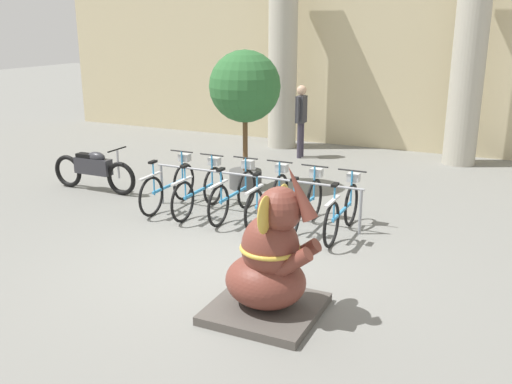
{
  "coord_description": "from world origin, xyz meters",
  "views": [
    {
      "loc": [
        3.58,
        -6.58,
        3.32
      ],
      "look_at": [
        0.31,
        0.37,
        1.0
      ],
      "focal_mm": 40.0,
      "sensor_mm": 36.0,
      "label": 1
    }
  ],
  "objects_px": {
    "bicycle_5": "(343,210)",
    "motorcycle": "(94,169)",
    "elephant_statue": "(270,264)",
    "person_pedestrian": "(301,114)",
    "bicycle_0": "(169,185)",
    "bicycle_1": "(200,190)",
    "bicycle_3": "(269,199)",
    "potted_tree": "(245,92)",
    "bicycle_4": "(304,204)",
    "bicycle_2": "(234,194)"
  },
  "relations": [
    {
      "from": "elephant_statue",
      "to": "potted_tree",
      "type": "xyz_separation_m",
      "value": [
        -2.6,
        4.64,
        1.34
      ]
    },
    {
      "from": "bicycle_0",
      "to": "motorcycle",
      "type": "relative_size",
      "value": 0.88
    },
    {
      "from": "bicycle_2",
      "to": "potted_tree",
      "type": "bearing_deg",
      "value": 109.98
    },
    {
      "from": "bicycle_2",
      "to": "potted_tree",
      "type": "relative_size",
      "value": 0.64
    },
    {
      "from": "motorcycle",
      "to": "bicycle_4",
      "type": "bearing_deg",
      "value": -2.87
    },
    {
      "from": "bicycle_2",
      "to": "bicycle_5",
      "type": "bearing_deg",
      "value": -1.99
    },
    {
      "from": "potted_tree",
      "to": "bicycle_5",
      "type": "bearing_deg",
      "value": -34.34
    },
    {
      "from": "bicycle_0",
      "to": "bicycle_3",
      "type": "xyz_separation_m",
      "value": [
        1.98,
        0.04,
        0.0
      ]
    },
    {
      "from": "bicycle_3",
      "to": "bicycle_4",
      "type": "distance_m",
      "value": 0.66
    },
    {
      "from": "bicycle_4",
      "to": "potted_tree",
      "type": "distance_m",
      "value": 3.04
    },
    {
      "from": "elephant_statue",
      "to": "person_pedestrian",
      "type": "relative_size",
      "value": 1.03
    },
    {
      "from": "bicycle_2",
      "to": "motorcycle",
      "type": "distance_m",
      "value": 3.27
    },
    {
      "from": "bicycle_4",
      "to": "bicycle_5",
      "type": "distance_m",
      "value": 0.66
    },
    {
      "from": "bicycle_0",
      "to": "elephant_statue",
      "type": "distance_m",
      "value": 4.39
    },
    {
      "from": "bicycle_4",
      "to": "motorcycle",
      "type": "relative_size",
      "value": 0.88
    },
    {
      "from": "bicycle_1",
      "to": "bicycle_3",
      "type": "xyz_separation_m",
      "value": [
        1.32,
        0.06,
        0.0
      ]
    },
    {
      "from": "bicycle_1",
      "to": "person_pedestrian",
      "type": "xyz_separation_m",
      "value": [
        0.09,
        4.8,
        0.68
      ]
    },
    {
      "from": "bicycle_3",
      "to": "bicycle_4",
      "type": "bearing_deg",
      "value": -3.26
    },
    {
      "from": "bicycle_5",
      "to": "bicycle_0",
      "type": "bearing_deg",
      "value": 179.49
    },
    {
      "from": "bicycle_5",
      "to": "motorcycle",
      "type": "height_order",
      "value": "bicycle_5"
    },
    {
      "from": "bicycle_3",
      "to": "motorcycle",
      "type": "bearing_deg",
      "value": 177.2
    },
    {
      "from": "bicycle_1",
      "to": "motorcycle",
      "type": "height_order",
      "value": "bicycle_1"
    },
    {
      "from": "bicycle_5",
      "to": "person_pedestrian",
      "type": "bearing_deg",
      "value": 117.96
    },
    {
      "from": "bicycle_2",
      "to": "bicycle_5",
      "type": "xyz_separation_m",
      "value": [
        1.98,
        -0.07,
        0.0
      ]
    },
    {
      "from": "bicycle_0",
      "to": "elephant_statue",
      "type": "height_order",
      "value": "elephant_statue"
    },
    {
      "from": "elephant_statue",
      "to": "person_pedestrian",
      "type": "xyz_separation_m",
      "value": [
        -2.54,
        7.67,
        0.46
      ]
    },
    {
      "from": "potted_tree",
      "to": "bicycle_3",
      "type": "bearing_deg",
      "value": -53.12
    },
    {
      "from": "bicycle_4",
      "to": "person_pedestrian",
      "type": "height_order",
      "value": "person_pedestrian"
    },
    {
      "from": "motorcycle",
      "to": "potted_tree",
      "type": "bearing_deg",
      "value": 29.82
    },
    {
      "from": "bicycle_0",
      "to": "bicycle_3",
      "type": "distance_m",
      "value": 1.98
    },
    {
      "from": "elephant_statue",
      "to": "person_pedestrian",
      "type": "height_order",
      "value": "elephant_statue"
    },
    {
      "from": "bicycle_1",
      "to": "potted_tree",
      "type": "bearing_deg",
      "value": 88.74
    },
    {
      "from": "bicycle_4",
      "to": "bicycle_5",
      "type": "bearing_deg",
      "value": -2.79
    },
    {
      "from": "bicycle_1",
      "to": "bicycle_4",
      "type": "bearing_deg",
      "value": 0.75
    },
    {
      "from": "bicycle_3",
      "to": "motorcycle",
      "type": "relative_size",
      "value": 0.88
    },
    {
      "from": "bicycle_1",
      "to": "bicycle_3",
      "type": "bearing_deg",
      "value": 2.75
    },
    {
      "from": "bicycle_0",
      "to": "motorcycle",
      "type": "height_order",
      "value": "bicycle_0"
    },
    {
      "from": "motorcycle",
      "to": "potted_tree",
      "type": "distance_m",
      "value": 3.4
    },
    {
      "from": "bicycle_1",
      "to": "bicycle_2",
      "type": "xyz_separation_m",
      "value": [
        0.66,
        0.06,
        0.0
      ]
    },
    {
      "from": "bicycle_3",
      "to": "elephant_statue",
      "type": "height_order",
      "value": "elephant_statue"
    },
    {
      "from": "bicycle_1",
      "to": "person_pedestrian",
      "type": "distance_m",
      "value": 4.85
    },
    {
      "from": "bicycle_4",
      "to": "bicycle_3",
      "type": "bearing_deg",
      "value": 176.74
    },
    {
      "from": "person_pedestrian",
      "to": "bicycle_5",
      "type": "bearing_deg",
      "value": -62.04
    },
    {
      "from": "bicycle_3",
      "to": "bicycle_5",
      "type": "height_order",
      "value": "same"
    },
    {
      "from": "bicycle_0",
      "to": "person_pedestrian",
      "type": "distance_m",
      "value": 4.88
    },
    {
      "from": "bicycle_0",
      "to": "bicycle_1",
      "type": "height_order",
      "value": "same"
    },
    {
      "from": "person_pedestrian",
      "to": "bicycle_0",
      "type": "bearing_deg",
      "value": -98.95
    },
    {
      "from": "bicycle_1",
      "to": "bicycle_3",
      "type": "relative_size",
      "value": 1.0
    },
    {
      "from": "bicycle_0",
      "to": "person_pedestrian",
      "type": "height_order",
      "value": "person_pedestrian"
    },
    {
      "from": "bicycle_4",
      "to": "elephant_statue",
      "type": "bearing_deg",
      "value": -77.26
    }
  ]
}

